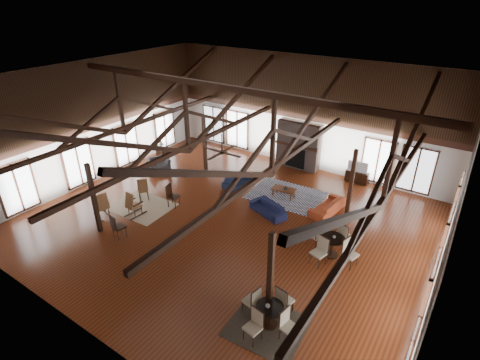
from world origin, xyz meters
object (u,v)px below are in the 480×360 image
Objects in this scene: sofa_orange at (327,206)px; cafe_table_far at (332,243)px; coffee_table at (284,190)px; tv_console at (357,176)px; sofa_navy_front at (268,208)px; sofa_navy_left at (238,181)px; armchair at (159,165)px; cafe_table_near at (270,312)px.

cafe_table_far reaches higher than sofa_orange.
coffee_table is 1.00× the size of tv_console.
sofa_navy_front reaches higher than coffee_table.
armchair is (-4.52, -1.00, 0.11)m from sofa_navy_left.
tv_console is at bearing 100.05° from cafe_table_far.
sofa_orange is 1.87× the size of armchair.
cafe_table_far reaches higher than sofa_navy_left.
cafe_table_far is at bearing -105.47° from sofa_navy_left.
sofa_orange is 2.27m from coffee_table.
sofa_orange is at bearing 114.80° from cafe_table_far.
armchair is at bearing 170.77° from cafe_table_far.
armchair is at bearing -164.31° from sofa_navy_front.
sofa_navy_front is 1.56× the size of coffee_table.
sofa_navy_left is 1.55× the size of armchair.
tv_console is (9.42, 4.74, -0.06)m from armchair.
sofa_orange is at bearing 56.69° from sofa_navy_front.
sofa_navy_front is at bearing -90.10° from coffee_table.
cafe_table_far is at bearing -44.23° from coffee_table.
cafe_table_near reaches higher than tv_console.
sofa_navy_front is 1.08× the size of sofa_navy_left.
cafe_table_near is at bearing -93.12° from armchair.
cafe_table_far is at bearing 32.82° from sofa_orange.
sofa_navy_front is at bearing -45.10° from sofa_orange.
armchair is (-9.28, -1.08, 0.06)m from sofa_orange.
cafe_table_near is (10.27, -5.85, 0.15)m from armchair.
cafe_table_near is at bearing -39.91° from sofa_navy_front.
cafe_table_far reaches higher than coffee_table.
sofa_orange is 7.00m from cafe_table_near.
sofa_navy_left is 2.51m from coffee_table.
sofa_navy_left is 0.83× the size of sofa_orange.
coffee_table is 7.79m from cafe_table_near.
sofa_navy_left is at bearing -179.58° from coffee_table.
cafe_table_far is at bearing 85.89° from cafe_table_near.
sofa_navy_front is 6.18m from cafe_table_near.
coffee_table is 1.07× the size of armchair.
sofa_navy_left is at bearing -50.92° from armchair.
cafe_table_far is 1.83× the size of tv_console.
cafe_table_near is at bearing -69.90° from coffee_table.
sofa_navy_left is 4.63m from armchair.
sofa_navy_front is at bearing 120.30° from cafe_table_near.
armchair is at bearing -174.71° from coffee_table.
sofa_orange is 3.66m from tv_console.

